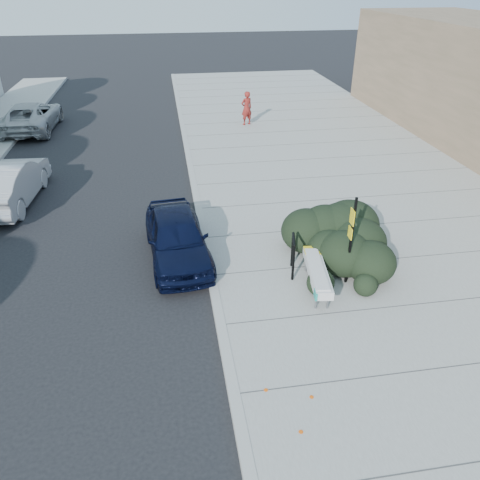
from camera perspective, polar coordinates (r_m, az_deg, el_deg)
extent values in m
plane|color=black|center=(10.70, -2.31, -10.91)|extent=(120.00, 120.00, 0.00)
cube|color=gray|center=(16.13, 15.51, 3.34)|extent=(11.20, 50.00, 0.15)
cube|color=#9E9E99|center=(14.80, -4.74, 1.96)|extent=(0.22, 50.00, 0.17)
cylinder|color=gray|center=(11.08, 9.25, -7.40)|extent=(0.05, 0.05, 0.39)
cylinder|color=gray|center=(11.13, 10.65, -7.35)|extent=(0.05, 0.05, 0.39)
cylinder|color=gray|center=(12.34, 8.06, -3.00)|extent=(0.05, 0.05, 0.39)
cylinder|color=gray|center=(12.39, 9.31, -2.97)|extent=(0.05, 0.05, 0.39)
cylinder|color=gray|center=(11.61, 8.68, -4.40)|extent=(0.25, 1.56, 0.04)
cylinder|color=gray|center=(11.66, 10.02, -4.37)|extent=(0.25, 1.56, 0.04)
cube|color=#B2B2B2|center=(11.56, 9.41, -3.82)|extent=(0.69, 2.10, 0.22)
cube|color=yellow|center=(12.17, 8.81, -1.25)|extent=(0.47, 0.47, 0.02)
cube|color=teal|center=(10.77, 9.20, -6.59)|extent=(0.08, 0.24, 0.19)
cylinder|color=black|center=(11.81, 6.51, -2.80)|extent=(0.07, 0.07, 1.00)
cylinder|color=black|center=(12.35, 6.40, -1.19)|extent=(0.07, 0.07, 1.00)
cylinder|color=black|center=(11.82, 6.59, 0.08)|extent=(0.21, 0.64, 0.07)
cube|color=black|center=(11.60, 13.34, -0.23)|extent=(0.06, 0.06, 2.35)
cube|color=yellow|center=(11.27, 13.52, 2.75)|extent=(0.03, 0.27, 0.38)
cube|color=yellow|center=(11.46, 13.28, 0.86)|extent=(0.03, 0.25, 0.29)
ellipsoid|color=black|center=(12.93, 11.44, 1.07)|extent=(2.77, 4.25, 1.47)
imported|color=black|center=(12.95, -7.68, 0.38)|extent=(1.94, 4.07, 1.34)
imported|color=#B6B6BB|center=(17.90, -26.40, 6.27)|extent=(1.90, 4.64, 1.49)
imported|color=#A9ACAE|center=(26.44, -24.12, 13.60)|extent=(2.47, 5.10, 1.40)
imported|color=maroon|center=(24.67, 0.81, 15.78)|extent=(0.71, 0.60, 1.67)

